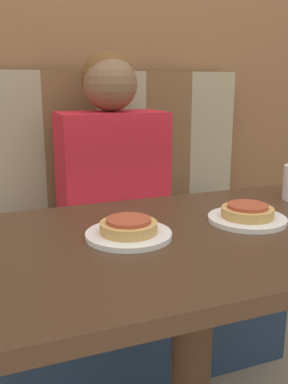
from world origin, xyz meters
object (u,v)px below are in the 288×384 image
at_px(pizza_left, 129,226).
at_px(pizza_right, 247,211).
at_px(plate_right, 247,219).
at_px(person, 111,156).
at_px(plate_left, 129,235).

distance_m(pizza_left, pizza_right, 0.31).
height_order(plate_right, pizza_left, pizza_left).
relative_size(person, plate_right, 3.67).
bearing_deg(plate_left, pizza_left, -90.00).
distance_m(plate_left, plate_right, 0.31).
bearing_deg(pizza_left, pizza_right, 0.00).
height_order(plate_left, plate_right, same).
height_order(pizza_left, pizza_right, same).
bearing_deg(plate_right, person, 103.84).
bearing_deg(plate_left, plate_right, 0.00).
bearing_deg(person, pizza_left, -103.84).
distance_m(person, pizza_right, 0.65).
bearing_deg(pizza_right, plate_left, 180.00).
height_order(person, pizza_left, person).
bearing_deg(plate_left, person, 76.16).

